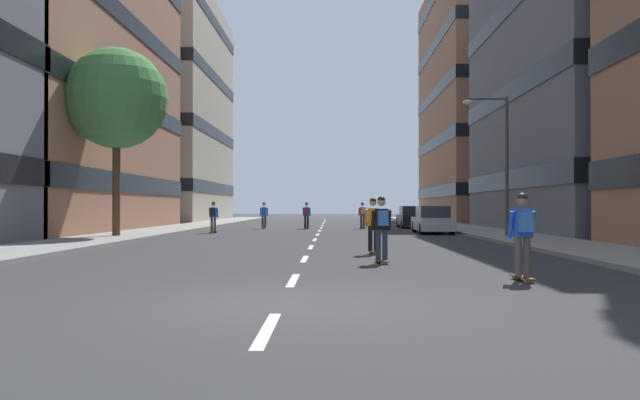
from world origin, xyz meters
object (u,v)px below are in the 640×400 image
at_px(skater_5, 523,231).
at_px(skater_6, 382,225).
at_px(skater_2, 213,215).
at_px(streetlamp_right, 499,150).
at_px(skater_1, 363,213).
at_px(skater_0, 264,214).
at_px(parked_car_mid, 432,221).
at_px(street_tree_near, 117,99).
at_px(skater_3, 373,223).
at_px(skater_4, 306,214).
at_px(parked_car_near, 412,218).

bearing_deg(skater_5, skater_6, 123.89).
height_order(skater_2, skater_6, same).
height_order(skater_5, skater_6, same).
height_order(streetlamp_right, skater_5, streetlamp_right).
xyz_separation_m(skater_1, skater_2, (-8.72, -7.02, 0.00)).
height_order(skater_0, skater_2, same).
bearing_deg(parked_car_mid, street_tree_near, -160.16).
bearing_deg(skater_3, skater_1, 88.06).
bearing_deg(skater_0, streetlamp_right, -44.29).
relative_size(skater_3, skater_5, 1.00).
relative_size(streetlamp_right, skater_3, 3.65).
height_order(street_tree_near, skater_2, street_tree_near).
distance_m(street_tree_near, skater_4, 15.79).
bearing_deg(skater_6, streetlamp_right, 62.77).
distance_m(parked_car_mid, skater_2, 12.24).
bearing_deg(skater_6, skater_5, -56.11).
bearing_deg(parked_car_mid, skater_4, 138.01).
bearing_deg(skater_6, skater_2, 113.94).
relative_size(parked_car_near, skater_5, 2.47).
height_order(skater_3, skater_4, same).
height_order(skater_3, skater_6, same).
relative_size(skater_0, skater_4, 1.00).
bearing_deg(street_tree_near, skater_1, 46.55).
bearing_deg(skater_0, skater_1, 2.85).
height_order(skater_3, skater_5, same).
relative_size(skater_2, skater_3, 1.00).
relative_size(parked_car_near, streetlamp_right, 0.68).
bearing_deg(skater_5, skater_0, 106.49).
height_order(parked_car_mid, skater_4, skater_4).
bearing_deg(skater_3, skater_5, -69.63).
bearing_deg(skater_6, parked_car_near, 80.92).
bearing_deg(skater_3, skater_2, 118.15).
distance_m(skater_3, skater_5, 7.34).
xyz_separation_m(street_tree_near, skater_1, (12.13, 12.80, -5.52)).
bearing_deg(street_tree_near, skater_4, 55.51).
distance_m(street_tree_near, skater_5, 21.92).
relative_size(streetlamp_right, skater_6, 3.65).
bearing_deg(streetlamp_right, parked_car_near, 99.21).
relative_size(parked_car_mid, skater_3, 2.47).
relative_size(skater_1, skater_5, 1.00).
xyz_separation_m(street_tree_near, skater_6, (11.41, -12.22, -5.52)).
relative_size(skater_2, skater_5, 1.00).
xyz_separation_m(skater_4, skater_6, (3.03, -24.42, 0.00)).
relative_size(parked_car_near, parked_car_mid, 1.00).
height_order(skater_2, skater_5, same).
relative_size(parked_car_mid, skater_0, 2.47).
height_order(streetlamp_right, skater_0, streetlamp_right).
xyz_separation_m(parked_car_mid, skater_1, (-3.52, 7.16, 0.32)).
distance_m(streetlamp_right, skater_3, 11.95).
distance_m(skater_3, skater_4, 21.52).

